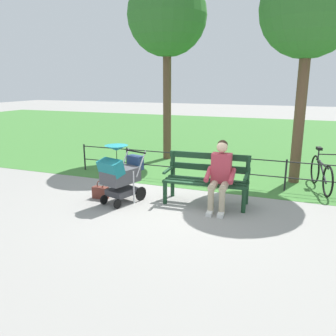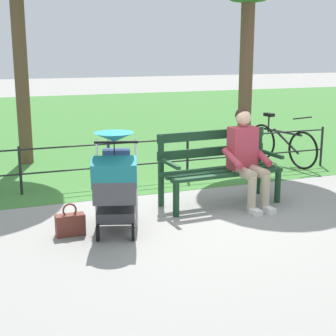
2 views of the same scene
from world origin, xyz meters
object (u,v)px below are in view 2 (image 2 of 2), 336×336
object	(u,v)px
bicycle	(281,144)
handbag	(70,224)
park_bench	(218,164)
person_on_bench	(247,155)
stroller	(115,181)

from	to	relation	value
bicycle	handbag	bearing A→B (deg)	28.31
park_bench	bicycle	size ratio (longest dim) A/B	1.00
person_on_bench	bicycle	world-z (taller)	person_on_bench
handbag	park_bench	bearing A→B (deg)	-165.59
park_bench	person_on_bench	world-z (taller)	person_on_bench
person_on_bench	handbag	world-z (taller)	person_on_bench
park_bench	bicycle	bearing A→B (deg)	-140.84
person_on_bench	bicycle	distance (m)	2.68
park_bench	person_on_bench	distance (m)	0.41
park_bench	handbag	world-z (taller)	park_bench
park_bench	handbag	xyz separation A→B (m)	(2.07, 0.53, -0.40)
person_on_bench	stroller	xyz separation A→B (m)	(1.87, 0.38, -0.08)
park_bench	handbag	size ratio (longest dim) A/B	4.39
park_bench	bicycle	distance (m)	2.74
person_on_bench	handbag	xyz separation A→B (m)	(2.38, 0.31, -0.55)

